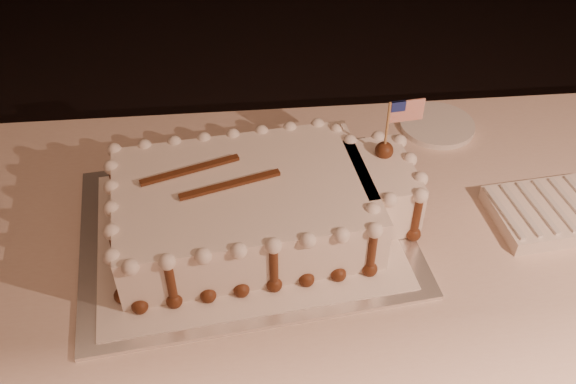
{
  "coord_description": "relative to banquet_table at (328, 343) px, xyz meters",
  "views": [
    {
      "loc": [
        -0.17,
        -0.25,
        1.61
      ],
      "look_at": [
        -0.09,
        0.6,
        0.84
      ],
      "focal_mm": 40.0,
      "sensor_mm": 36.0,
      "label": 1
    }
  ],
  "objects": [
    {
      "name": "sheet_cake",
      "position": [
        -0.14,
        0.01,
        0.44
      ],
      "size": [
        0.58,
        0.37,
        0.23
      ],
      "color": "white",
      "rests_on": "doily"
    },
    {
      "name": "side_plate",
      "position": [
        0.27,
        0.29,
        0.38
      ],
      "size": [
        0.17,
        0.17,
        0.01
      ],
      "primitive_type": "cylinder",
      "color": "silver",
      "rests_on": "banquet_table"
    },
    {
      "name": "banquet_table",
      "position": [
        0.0,
        0.0,
        0.0
      ],
      "size": [
        2.4,
        0.8,
        0.75
      ],
      "primitive_type": "cube",
      "color": "beige",
      "rests_on": "ground"
    },
    {
      "name": "room_shell",
      "position": [
        0.0,
        -0.6,
        1.02
      ],
      "size": [
        6.1,
        8.1,
        2.9
      ],
      "color": "black",
      "rests_on": "ground"
    },
    {
      "name": "cake_board",
      "position": [
        -0.17,
        0.0,
        0.38
      ],
      "size": [
        0.65,
        0.52,
        0.01
      ],
      "primitive_type": "cube",
      "rotation": [
        0.0,
        0.0,
        0.11
      ],
      "color": "white",
      "rests_on": "banquet_table"
    },
    {
      "name": "doily",
      "position": [
        -0.17,
        0.0,
        0.38
      ],
      "size": [
        0.58,
        0.47,
        0.0
      ],
      "primitive_type": "cube",
      "rotation": [
        0.0,
        0.0,
        0.11
      ],
      "color": "white",
      "rests_on": "cake_board"
    },
    {
      "name": "napkin_stack",
      "position": [
        0.41,
        -0.01,
        0.39
      ],
      "size": [
        0.24,
        0.18,
        0.04
      ],
      "color": "silver",
      "rests_on": "banquet_table"
    }
  ]
}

